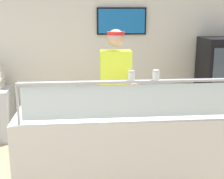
% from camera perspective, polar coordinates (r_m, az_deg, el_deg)
% --- Properties ---
extents(ground_plane, '(12.00, 12.00, 0.00)m').
position_cam_1_polar(ground_plane, '(4.28, 0.96, -13.51)').
color(ground_plane, tan).
rests_on(ground_plane, ground).
extents(shop_rear_unit, '(6.64, 0.13, 2.70)m').
position_cam_1_polar(shop_rear_unit, '(5.44, -0.82, 7.40)').
color(shop_rear_unit, silver).
rests_on(shop_rear_unit, ground).
extents(serving_counter, '(2.24, 0.72, 0.95)m').
position_cam_1_polar(serving_counter, '(3.50, 2.16, -11.40)').
color(serving_counter, silver).
rests_on(serving_counter, ground).
extents(sneeze_guard, '(2.06, 0.06, 0.40)m').
position_cam_1_polar(sneeze_guard, '(2.97, 3.04, -1.04)').
color(sneeze_guard, '#B2B5BC').
rests_on(sneeze_guard, serving_counter).
extents(pizza_tray, '(0.49, 0.49, 0.04)m').
position_cam_1_polar(pizza_tray, '(3.38, 2.29, -3.43)').
color(pizza_tray, '#9EA0A8').
rests_on(pizza_tray, serving_counter).
extents(pizza_server, '(0.14, 0.29, 0.01)m').
position_cam_1_polar(pizza_server, '(3.35, 2.28, -3.17)').
color(pizza_server, '#ADAFB7').
rests_on(pizza_server, pizza_tray).
extents(parmesan_shaker, '(0.06, 0.06, 0.09)m').
position_cam_1_polar(parmesan_shaker, '(2.93, 3.52, 2.39)').
color(parmesan_shaker, white).
rests_on(parmesan_shaker, sneeze_guard).
extents(pepper_flake_shaker, '(0.06, 0.06, 0.09)m').
position_cam_1_polar(pepper_flake_shaker, '(2.98, 7.88, 2.47)').
color(pepper_flake_shaker, white).
rests_on(pepper_flake_shaker, sneeze_guard).
extents(worker_figure, '(0.41, 0.50, 1.76)m').
position_cam_1_polar(worker_figure, '(4.00, 0.73, -0.06)').
color(worker_figure, '#23232D').
rests_on(worker_figure, ground).
extents(drink_fridge, '(0.72, 0.65, 1.56)m').
position_cam_1_polar(drink_fridge, '(5.58, 19.09, 0.77)').
color(drink_fridge, black).
rests_on(drink_fridge, ground).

